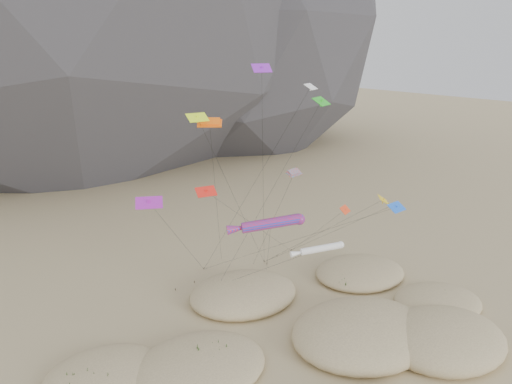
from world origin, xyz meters
TOP-DOWN VIEW (x-y plane):
  - ground at (0.00, 0.00)m, footprint 500.00×500.00m
  - dunes at (-0.80, 2.88)m, footprint 48.81×36.81m
  - dune_grass at (-0.02, 3.45)m, footprint 42.58×29.63m
  - kite_stakes at (2.41, 23.84)m, footprint 20.27×7.96m
  - rainbow_tube_kite at (-0.20, 13.16)m, footprint 10.19×10.18m
  - white_tube_kite at (1.47, 6.41)m, footprint 7.59×16.25m
  - orange_parafoil at (-6.74, 14.35)m, footprint 10.81×15.72m
  - multi_parafoil at (2.82, 12.52)m, footprint 3.69×12.78m
  - delta_kites at (3.41, 12.10)m, footprint 33.82×21.87m

SIDE VIEW (x-z plane):
  - ground at x=0.00m, z-range 0.00..0.00m
  - kite_stakes at x=2.41m, z-range 0.00..0.30m
  - dunes at x=-0.80m, z-range -1.25..2.69m
  - dune_grass at x=-0.02m, z-range 0.11..1.59m
  - white_tube_kite at x=1.47m, z-range 4.47..14.63m
  - rainbow_tube_kite at x=-0.20m, z-range 4.84..16.53m
  - multi_parafoil at x=2.82m, z-range 7.78..24.60m
  - delta_kites at x=3.41m, z-range 3.25..31.56m
  - orange_parafoil at x=-6.74m, z-range 10.77..33.87m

